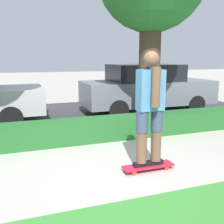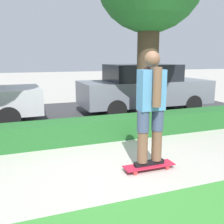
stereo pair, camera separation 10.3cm
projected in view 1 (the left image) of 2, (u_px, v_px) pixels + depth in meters
ground_plane at (112, 169)px, 4.35m from camera, size 60.00×60.00×0.00m
street_asphalt at (68, 116)px, 8.23m from camera, size 13.06×5.00×0.01m
hedge_row at (88, 130)px, 5.78m from camera, size 13.06×0.60×0.48m
skateboard at (148, 166)px, 4.27m from camera, size 0.86×0.24×0.09m
skater_person at (150, 107)px, 4.07m from camera, size 0.52×0.47×1.82m
parked_car_middle at (147, 88)px, 8.68m from camera, size 4.33×1.78×1.59m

